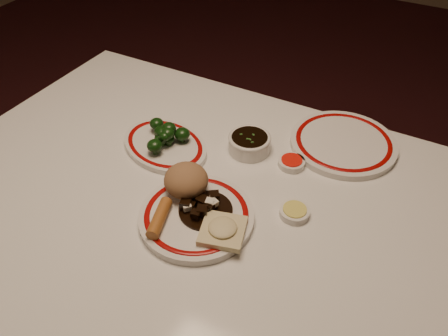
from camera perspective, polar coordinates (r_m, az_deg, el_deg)
dining_table at (r=1.04m, az=-4.88°, el=-6.72°), size 1.20×0.90×0.75m
main_plate at (r=0.91m, az=-3.61°, el=-6.29°), size 0.27×0.27×0.02m
rice_mound at (r=0.93m, az=-4.97°, el=-1.61°), size 0.10×0.10×0.07m
spring_roll at (r=0.89m, az=-8.43°, el=-6.45°), size 0.05×0.10×0.03m
fried_wonton at (r=0.86m, az=-0.17°, el=-8.06°), size 0.11×0.11×0.02m
stirfry_heap at (r=0.91m, az=-2.90°, el=-4.89°), size 0.11×0.11×0.03m
broccoli_plate at (r=1.09m, az=-7.72°, el=2.99°), size 0.28×0.26×0.02m
broccoli_pile at (r=1.08m, az=-7.73°, el=4.36°), size 0.12×0.11×0.05m
soy_bowl at (r=1.07m, az=3.33°, el=3.19°), size 0.10×0.10×0.04m
sweet_sour_dish at (r=1.05m, az=8.81°, el=0.70°), size 0.06×0.06×0.02m
mustard_dish at (r=0.93m, az=9.18°, el=-5.68°), size 0.06×0.06×0.02m
far_plate at (r=1.13m, az=15.30°, el=3.20°), size 0.29×0.29×0.02m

